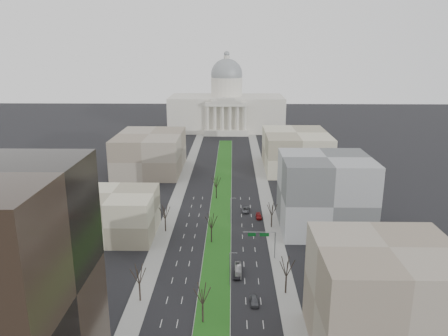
# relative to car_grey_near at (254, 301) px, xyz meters

# --- Properties ---
(ground) EXTENTS (600.00, 600.00, 0.00)m
(ground) POSITION_rel_car_grey_near_xyz_m (-9.41, 72.61, -0.80)
(ground) COLOR black
(ground) RESTS_ON ground
(median) EXTENTS (8.00, 222.03, 0.20)m
(median) POSITION_rel_car_grey_near_xyz_m (-9.41, 71.60, -0.70)
(median) COLOR #999993
(median) RESTS_ON ground
(sidewalk_left) EXTENTS (5.00, 330.00, 0.15)m
(sidewalk_left) POSITION_rel_car_grey_near_xyz_m (-26.91, 47.61, -0.72)
(sidewalk_left) COLOR gray
(sidewalk_left) RESTS_ON ground
(sidewalk_right) EXTENTS (5.00, 330.00, 0.15)m
(sidewalk_right) POSITION_rel_car_grey_near_xyz_m (8.09, 47.61, -0.72)
(sidewalk_right) COLOR gray
(sidewalk_right) RESTS_ON ground
(capitol) EXTENTS (80.00, 46.00, 55.00)m
(capitol) POSITION_rel_car_grey_near_xyz_m (-9.41, 222.20, 15.51)
(capitol) COLOR beige
(capitol) RESTS_ON ground
(building_beige_left) EXTENTS (26.00, 22.00, 14.00)m
(building_beige_left) POSITION_rel_car_grey_near_xyz_m (-42.41, 37.61, 6.20)
(building_beige_left) COLOR gray
(building_beige_left) RESTS_ON ground
(building_tan_right) EXTENTS (26.00, 24.00, 22.00)m
(building_tan_right) POSITION_rel_car_grey_near_xyz_m (23.59, -15.39, 10.20)
(building_tan_right) COLOR gray
(building_tan_right) RESTS_ON ground
(building_grey_right) EXTENTS (28.00, 26.00, 24.00)m
(building_grey_right) POSITION_rel_car_grey_near_xyz_m (24.59, 44.61, 11.20)
(building_grey_right) COLOR #5C5F61
(building_grey_right) RESTS_ON ground
(building_far_left) EXTENTS (30.00, 40.00, 18.00)m
(building_far_left) POSITION_rel_car_grey_near_xyz_m (-44.41, 112.61, 8.20)
(building_far_left) COLOR gray
(building_far_left) RESTS_ON ground
(building_far_right) EXTENTS (30.00, 40.00, 18.00)m
(building_far_right) POSITION_rel_car_grey_near_xyz_m (25.59, 117.61, 8.20)
(building_far_right) COLOR gray
(building_far_right) RESTS_ON ground
(tree_left_mid) EXTENTS (5.40, 5.40, 9.72)m
(tree_left_mid) POSITION_rel_car_grey_near_xyz_m (-26.61, 0.61, 6.20)
(tree_left_mid) COLOR black
(tree_left_mid) RESTS_ON ground
(tree_left_far) EXTENTS (5.28, 5.28, 9.50)m
(tree_left_far) POSITION_rel_car_grey_near_xyz_m (-26.61, 40.61, 6.04)
(tree_left_far) COLOR black
(tree_left_far) RESTS_ON ground
(tree_right_mid) EXTENTS (5.52, 5.52, 9.94)m
(tree_right_mid) POSITION_rel_car_grey_near_xyz_m (7.79, 4.61, 6.36)
(tree_right_mid) COLOR black
(tree_right_mid) RESTS_ON ground
(tree_right_far) EXTENTS (5.04, 5.04, 9.07)m
(tree_right_far) POSITION_rel_car_grey_near_xyz_m (7.79, 44.61, 5.73)
(tree_right_far) COLOR black
(tree_right_far) RESTS_ON ground
(tree_median_a) EXTENTS (5.40, 5.40, 9.72)m
(tree_median_a) POSITION_rel_car_grey_near_xyz_m (-11.41, -7.39, 6.20)
(tree_median_a) COLOR black
(tree_median_a) RESTS_ON ground
(tree_median_b) EXTENTS (5.40, 5.40, 9.72)m
(tree_median_b) POSITION_rel_car_grey_near_xyz_m (-11.41, 32.61, 6.20)
(tree_median_b) COLOR black
(tree_median_b) RESTS_ON ground
(tree_median_c) EXTENTS (5.40, 5.40, 9.72)m
(tree_median_c) POSITION_rel_car_grey_near_xyz_m (-11.41, 72.61, 6.20)
(tree_median_c) COLOR black
(tree_median_c) RESTS_ON ground
(streetlamp_median_b) EXTENTS (1.90, 0.20, 9.16)m
(streetlamp_median_b) POSITION_rel_car_grey_near_xyz_m (-5.65, 7.61, 4.01)
(streetlamp_median_b) COLOR gray
(streetlamp_median_b) RESTS_ON ground
(streetlamp_median_c) EXTENTS (1.90, 0.20, 9.16)m
(streetlamp_median_c) POSITION_rel_car_grey_near_xyz_m (-5.65, 47.61, 4.01)
(streetlamp_median_c) COLOR gray
(streetlamp_median_c) RESTS_ON ground
(mast_arm_signs) EXTENTS (9.12, 0.24, 8.09)m
(mast_arm_signs) POSITION_rel_car_grey_near_xyz_m (4.08, 22.64, 5.31)
(mast_arm_signs) COLOR gray
(mast_arm_signs) RESTS_ON ground
(car_grey_near) EXTENTS (2.08, 4.77, 1.60)m
(car_grey_near) POSITION_rel_car_grey_near_xyz_m (0.00, 0.00, 0.00)
(car_grey_near) COLOR #4A4C51
(car_grey_near) RESTS_ON ground
(car_black) EXTENTS (2.16, 5.10, 1.64)m
(car_black) POSITION_rel_car_grey_near_xyz_m (-3.77, 12.37, 0.02)
(car_black) COLOR black
(car_black) RESTS_ON ground
(car_red) EXTENTS (2.05, 4.83, 1.39)m
(car_red) POSITION_rel_car_grey_near_xyz_m (4.09, 52.66, -0.10)
(car_red) COLOR maroon
(car_red) RESTS_ON ground
(car_grey_far) EXTENTS (3.03, 5.60, 1.49)m
(car_grey_far) POSITION_rel_car_grey_near_xyz_m (-0.28, 58.74, -0.05)
(car_grey_far) COLOR #515359
(car_grey_far) RESTS_ON ground
(box_van) EXTENTS (1.69, 7.14, 1.99)m
(box_van) POSITION_rel_car_grey_near_xyz_m (-3.53, 13.94, 0.19)
(box_van) COLOR silver
(box_van) RESTS_ON ground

